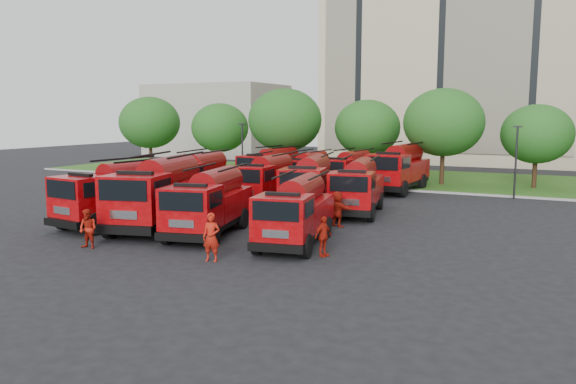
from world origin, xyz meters
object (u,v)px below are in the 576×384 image
at_px(fire_truck_4, 197,177).
at_px(firefighter_3, 300,240).
at_px(fire_truck_2, 210,203).
at_px(firefighter_5, 337,226).
at_px(fire_truck_11, 399,168).
at_px(firefighter_1, 89,248).
at_px(firefighter_4, 181,222).
at_px(fire_truck_5, 266,179).
at_px(fire_truck_3, 296,211).
at_px(fire_truck_6, 310,183).
at_px(firefighter_2, 323,256).
at_px(fire_truck_10, 349,170).
at_px(fire_truck_7, 358,187).
at_px(fire_truck_8, 271,167).
at_px(firefighter_0, 212,261).
at_px(fire_truck_1, 160,193).
at_px(fire_truck_0, 120,193).
at_px(fire_truck_9, 307,170).

relative_size(fire_truck_4, firefighter_3, 4.08).
height_order(fire_truck_2, firefighter_5, fire_truck_2).
bearing_deg(fire_truck_11, firefighter_1, -103.90).
bearing_deg(firefighter_4, fire_truck_4, -11.99).
height_order(fire_truck_5, fire_truck_11, fire_truck_11).
bearing_deg(fire_truck_4, firefighter_1, -83.82).
bearing_deg(fire_truck_5, firefighter_1, -99.08).
xyz_separation_m(fire_truck_3, fire_truck_6, (-3.20, 8.85, 0.14)).
bearing_deg(fire_truck_6, firefighter_5, -63.61).
relative_size(fire_truck_4, firefighter_2, 4.42).
distance_m(fire_truck_3, fire_truck_4, 14.24).
bearing_deg(fire_truck_3, fire_truck_10, 92.28).
height_order(fire_truck_10, firefighter_5, fire_truck_10).
height_order(fire_truck_7, fire_truck_8, fire_truck_7).
bearing_deg(firefighter_4, firefighter_1, 139.70).
xyz_separation_m(fire_truck_4, firefighter_0, (9.65, -12.80, -1.66)).
distance_m(fire_truck_3, fire_truck_11, 19.43).
bearing_deg(fire_truck_7, fire_truck_2, -127.83).
relative_size(fire_truck_1, firefighter_0, 4.26).
relative_size(firefighter_4, firefighter_5, 0.99).
bearing_deg(firefighter_3, fire_truck_5, -85.00).
height_order(fire_truck_2, fire_truck_4, fire_truck_4).
bearing_deg(firefighter_2, fire_truck_6, 45.03).
bearing_deg(firefighter_4, firefighter_3, -138.32).
bearing_deg(firefighter_3, fire_truck_0, -27.57).
bearing_deg(firefighter_2, fire_truck_5, 56.09).
height_order(fire_truck_3, firefighter_5, fire_truck_3).
bearing_deg(fire_truck_2, firefighter_1, -136.42).
bearing_deg(fire_truck_6, fire_truck_10, 82.98).
bearing_deg(fire_truck_10, fire_truck_0, -105.11).
bearing_deg(firefighter_1, fire_truck_8, 95.31).
xyz_separation_m(fire_truck_10, firefighter_3, (4.03, -17.86, -1.52)).
bearing_deg(fire_truck_11, firefighter_2, -80.31).
relative_size(fire_truck_4, fire_truck_8, 1.07).
bearing_deg(fire_truck_11, fire_truck_1, -108.26).
distance_m(fire_truck_9, firefighter_0, 22.88).
relative_size(fire_truck_3, fire_truck_8, 0.98).
relative_size(fire_truck_9, firefighter_5, 3.41).
bearing_deg(fire_truck_10, fire_truck_2, -87.80).
xyz_separation_m(fire_truck_1, firefighter_0, (6.18, -4.53, -1.84)).
height_order(fire_truck_2, fire_truck_11, fire_truck_11).
relative_size(fire_truck_2, fire_truck_9, 1.14).
xyz_separation_m(fire_truck_4, fire_truck_5, (4.51, 1.46, -0.07)).
relative_size(fire_truck_4, fire_truck_7, 1.03).
distance_m(fire_truck_1, fire_truck_2, 3.28).
relative_size(fire_truck_1, fire_truck_5, 1.18).
xyz_separation_m(fire_truck_6, fire_truck_10, (-0.97, 9.79, -0.14)).
xyz_separation_m(fire_truck_8, firefighter_4, (3.17, -16.72, -1.55)).
bearing_deg(fire_truck_11, fire_truck_4, -132.08).
distance_m(fire_truck_10, firefighter_0, 23.09).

